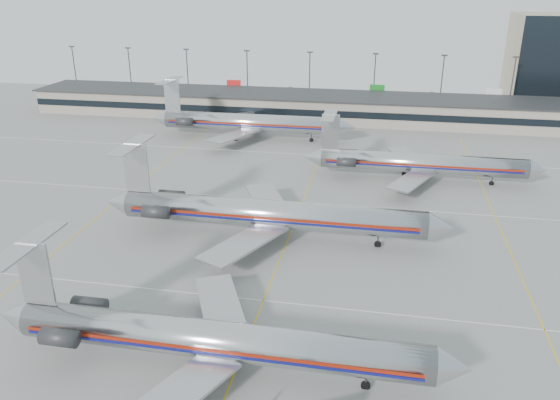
# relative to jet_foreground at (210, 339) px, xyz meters

# --- Properties ---
(ground) EXTENTS (260.00, 260.00, 0.00)m
(ground) POSITION_rel_jet_foreground_xyz_m (2.30, 2.32, -3.40)
(ground) COLOR gray
(ground) RESTS_ON ground
(apron_markings) EXTENTS (160.00, 0.15, 0.02)m
(apron_markings) POSITION_rel_jet_foreground_xyz_m (2.30, 12.32, -3.39)
(apron_markings) COLOR silver
(apron_markings) RESTS_ON ground
(terminal) EXTENTS (162.00, 17.00, 6.25)m
(terminal) POSITION_rel_jet_foreground_xyz_m (2.30, 100.29, -0.24)
(terminal) COLOR gray
(terminal) RESTS_ON ground
(light_mast_row) EXTENTS (163.60, 0.40, 15.28)m
(light_mast_row) POSITION_rel_jet_foreground_xyz_m (2.30, 114.32, 5.18)
(light_mast_row) COLOR #38383D
(light_mast_row) RESTS_ON ground
(jet_foreground) EXTENTS (44.75, 26.35, 11.71)m
(jet_foreground) POSITION_rel_jet_foreground_xyz_m (0.00, 0.00, 0.00)
(jet_foreground) COLOR #BCBCC1
(jet_foreground) RESTS_ON ground
(jet_second_row) EXTENTS (49.27, 29.01, 12.90)m
(jet_second_row) POSITION_rel_jet_foreground_xyz_m (-1.03, 28.36, 0.34)
(jet_second_row) COLOR #BCBCC1
(jet_second_row) RESTS_ON ground
(jet_third_row) EXTENTS (42.41, 26.09, 11.60)m
(jet_third_row) POSITION_rel_jet_foreground_xyz_m (20.77, 56.43, -0.03)
(jet_third_row) COLOR #BCBCC1
(jet_third_row) RESTS_ON ground
(jet_back_row) EXTENTS (47.45, 29.19, 12.97)m
(jet_back_row) POSITION_rel_jet_foreground_xyz_m (-15.88, 78.07, 0.37)
(jet_back_row) COLOR #BCBCC1
(jet_back_row) RESTS_ON ground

